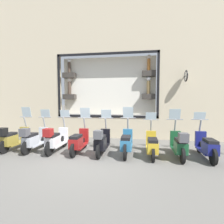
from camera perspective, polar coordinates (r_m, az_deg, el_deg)
The scene contains 11 objects.
ground_plane at distance 6.13m, azimuth -8.03°, elevation -15.16°, with size 120.00×120.00×0.00m, color #66635E.
building_facade at distance 9.50m, azimuth -1.62°, elevation 16.05°, with size 1.19×36.00×7.85m.
scooter_navy_0 at distance 6.82m, azimuth 28.56°, elevation -9.84°, with size 1.81×0.60×1.55m.
scooter_green_1 at distance 6.51m, azimuth 21.09°, elevation -9.92°, with size 1.80×0.61×1.66m.
scooter_yellow_2 at distance 6.45m, azimuth 12.94°, elevation -10.47°, with size 1.79×0.61×1.51m.
scooter_teal_3 at distance 6.45m, azimuth 4.76°, elevation -9.99°, with size 1.81×0.60×1.72m.
scooter_black_4 at distance 6.51m, azimuth -3.38°, elevation -9.63°, with size 1.80×0.60×1.61m.
scooter_red_5 at distance 6.82m, azimuth -10.82°, elevation -9.42°, with size 1.80×0.60×1.67m.
scooter_white_6 at distance 7.12m, azimuth -17.94°, elevation -8.59°, with size 1.81×0.60×1.58m.
scooter_silver_7 at distance 7.56m, azimuth -24.15°, elevation -8.08°, with size 1.80×0.61×1.59m.
scooter_olive_8 at distance 8.09m, azimuth -29.57°, elevation -7.47°, with size 1.80×0.61×1.69m.
Camera 1 is at (-5.53, -1.72, 2.01)m, focal length 28.00 mm.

